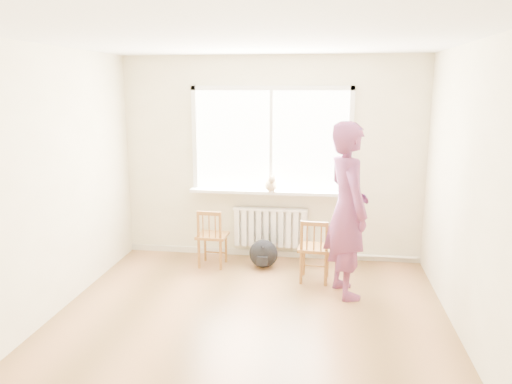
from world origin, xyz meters
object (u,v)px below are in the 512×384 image
(chair_left, at_px, (212,238))
(backpack, at_px, (263,254))
(chair_right, at_px, (314,250))
(person, at_px, (347,210))
(cat, at_px, (271,184))

(chair_left, bearing_deg, backpack, -172.89)
(chair_left, height_order, backpack, chair_left)
(chair_right, bearing_deg, person, 143.61)
(cat, distance_m, backpack, 0.91)
(chair_left, xyz_separation_m, chair_right, (1.33, -0.34, 0.01))
(chair_left, relative_size, person, 0.39)
(person, xyz_separation_m, backpack, (-1.01, 0.69, -0.79))
(chair_left, distance_m, backpack, 0.70)
(person, xyz_separation_m, cat, (-0.95, 0.96, 0.08))
(chair_left, distance_m, person, 1.89)
(person, distance_m, cat, 1.35)
(cat, xyz_separation_m, backpack, (-0.06, -0.27, -0.87))
(chair_right, relative_size, backpack, 2.10)
(person, bearing_deg, cat, 24.76)
(chair_left, xyz_separation_m, backpack, (0.67, 0.05, -0.20))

